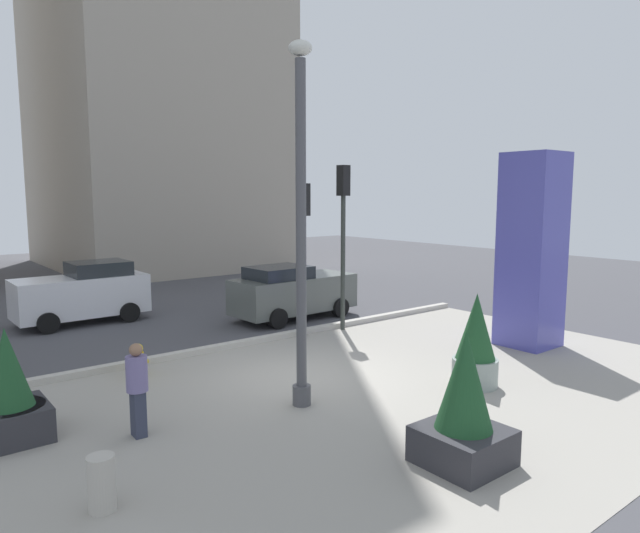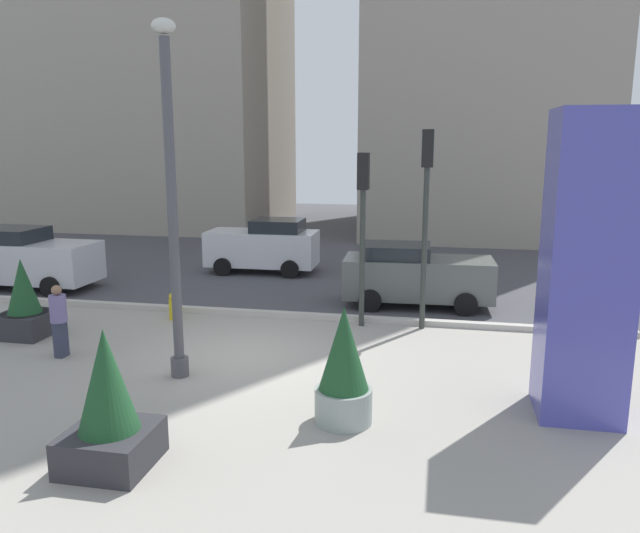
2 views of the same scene
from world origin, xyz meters
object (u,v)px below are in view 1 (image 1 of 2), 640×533
at_px(art_pillar_blue, 532,251).
at_px(fire_hydrant, 138,360).
at_px(traffic_light_corner, 303,235).
at_px(pedestrian_by_curb, 137,385).
at_px(potted_plant_near_right, 464,408).
at_px(lamp_post, 301,234).
at_px(potted_plant_by_pillar, 476,343).
at_px(concrete_bollard, 102,484).
at_px(traffic_light_far_side, 343,221).
at_px(car_curb_east, 83,293).
at_px(car_intersection, 292,292).
at_px(potted_plant_curbside, 9,395).

distance_m(art_pillar_blue, fire_hydrant, 10.44).
xyz_separation_m(traffic_light_corner, pedestrian_by_curb, (-6.21, -3.62, -2.09)).
bearing_deg(potted_plant_near_right, lamp_post, 97.76).
bearing_deg(fire_hydrant, lamp_post, -64.09).
bearing_deg(potted_plant_near_right, traffic_light_corner, 70.67).
distance_m(fire_hydrant, pedestrian_by_curb, 3.48).
bearing_deg(art_pillar_blue, potted_plant_by_pillar, -163.80).
height_order(art_pillar_blue, concrete_bollard, art_pillar_blue).
height_order(potted_plant_near_right, pedestrian_by_curb, potted_plant_near_right).
bearing_deg(traffic_light_far_side, lamp_post, -137.96).
relative_size(potted_plant_by_pillar, car_curb_east, 0.51).
bearing_deg(traffic_light_corner, potted_plant_near_right, -109.33).
bearing_deg(car_intersection, potted_plant_by_pillar, -96.05).
bearing_deg(art_pillar_blue, car_intersection, 114.55).
distance_m(art_pillar_blue, car_curb_east, 13.72).
relative_size(traffic_light_far_side, pedestrian_by_curb, 3.05).
height_order(fire_hydrant, car_curb_east, car_curb_east).
relative_size(car_curb_east, pedestrian_by_curb, 2.45).
relative_size(art_pillar_blue, concrete_bollard, 6.96).
xyz_separation_m(lamp_post, fire_hydrant, (-1.83, 3.78, -2.99)).
bearing_deg(potted_plant_curbside, art_pillar_blue, -9.33).
distance_m(potted_plant_near_right, car_intersection, 10.73).
xyz_separation_m(art_pillar_blue, potted_plant_near_right, (-7.04, -3.21, -1.72)).
distance_m(potted_plant_by_pillar, fire_hydrant, 7.54).
height_order(fire_hydrant, pedestrian_by_curb, pedestrian_by_curb).
xyz_separation_m(traffic_light_far_side, pedestrian_by_curb, (-7.76, -3.69, -2.42)).
bearing_deg(potted_plant_near_right, potted_plant_by_pillar, 33.60).
xyz_separation_m(lamp_post, concrete_bollard, (-4.27, -1.38, -2.99)).
bearing_deg(traffic_light_corner, potted_plant_by_pillar, -85.68).
bearing_deg(lamp_post, fire_hydrant, 115.91).
relative_size(potted_plant_curbside, car_intersection, 0.45).
relative_size(art_pillar_blue, pedestrian_by_curb, 3.20).
height_order(lamp_post, traffic_light_far_side, lamp_post).
relative_size(traffic_light_corner, car_intersection, 1.03).
xyz_separation_m(fire_hydrant, pedestrian_by_curb, (-1.21, -3.22, 0.54)).
xyz_separation_m(potted_plant_curbside, pedestrian_by_curb, (1.74, -1.18, 0.12)).
relative_size(potted_plant_curbside, potted_plant_by_pillar, 0.95).
xyz_separation_m(potted_plant_curbside, concrete_bollard, (0.52, -3.12, -0.41)).
distance_m(potted_plant_by_pillar, pedestrian_by_curb, 6.93).
height_order(art_pillar_blue, fire_hydrant, art_pillar_blue).
relative_size(potted_plant_by_pillar, traffic_light_far_side, 0.41).
bearing_deg(car_curb_east, traffic_light_far_side, -45.14).
relative_size(potted_plant_near_right, concrete_bollard, 2.80).
height_order(potted_plant_curbside, potted_plant_by_pillar, potted_plant_by_pillar).
relative_size(potted_plant_by_pillar, pedestrian_by_curb, 1.24).
height_order(potted_plant_curbside, traffic_light_corner, traffic_light_corner).
xyz_separation_m(car_intersection, pedestrian_by_curb, (-7.47, -5.92, -0.00)).
height_order(art_pillar_blue, potted_plant_curbside, art_pillar_blue).
bearing_deg(potted_plant_near_right, art_pillar_blue, 24.51).
bearing_deg(concrete_bollard, potted_plant_near_right, -24.00).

